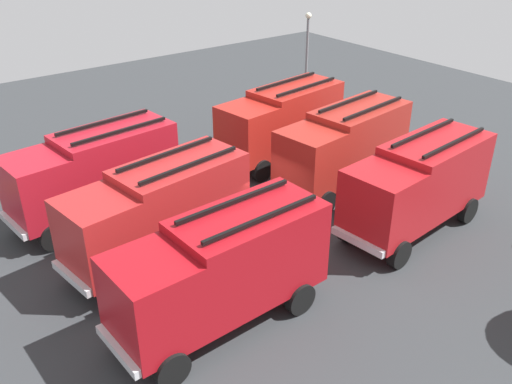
% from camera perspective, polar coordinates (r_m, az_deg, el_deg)
% --- Properties ---
extents(ground_plane, '(55.00, 55.00, 0.00)m').
position_cam_1_polar(ground_plane, '(23.69, 0.00, -3.00)').
color(ground_plane, '#2D3033').
extents(fire_truck_0, '(7.44, 3.46, 3.88)m').
position_cam_1_polar(fire_truck_0, '(28.71, 2.65, 7.45)').
color(fire_truck_0, '#A92019').
rests_on(fire_truck_0, ground).
extents(fire_truck_1, '(7.40, 3.32, 3.88)m').
position_cam_1_polar(fire_truck_1, '(24.12, -16.30, 2.19)').
color(fire_truck_1, '#A81623').
rests_on(fire_truck_1, ground).
extents(fire_truck_2, '(7.43, 3.42, 3.88)m').
position_cam_1_polar(fire_truck_2, '(25.99, 9.06, 4.88)').
color(fire_truck_2, maroon).
rests_on(fire_truck_2, ground).
extents(fire_truck_3, '(7.45, 3.49, 3.88)m').
position_cam_1_polar(fire_truck_3, '(20.53, -10.04, -1.74)').
color(fire_truck_3, '#A72020').
rests_on(fire_truck_3, ground).
extents(fire_truck_4, '(7.37, 3.23, 3.88)m').
position_cam_1_polar(fire_truck_4, '(23.01, 16.32, 0.91)').
color(fire_truck_4, '#A7161B').
rests_on(fire_truck_4, ground).
extents(fire_truck_5, '(7.28, 2.94, 3.88)m').
position_cam_1_polar(fire_truck_5, '(17.20, -3.57, -7.73)').
color(fire_truck_5, '#A00F17').
rests_on(fire_truck_5, ground).
extents(firefighter_0, '(0.43, 0.48, 1.80)m').
position_cam_1_polar(firefighter_0, '(28.29, -8.80, 4.35)').
color(firefighter_0, black).
rests_on(firefighter_0, ground).
extents(firefighter_2, '(0.42, 0.48, 1.84)m').
position_cam_1_polar(firefighter_2, '(28.47, 7.20, 4.67)').
color(firefighter_2, black).
rests_on(firefighter_2, ground).
extents(firefighter_3, '(0.41, 0.48, 1.60)m').
position_cam_1_polar(firefighter_3, '(32.95, 1.99, 7.85)').
color(firefighter_3, black).
rests_on(firefighter_3, ground).
extents(traffic_cone_0, '(0.47, 0.47, 0.67)m').
position_cam_1_polar(traffic_cone_0, '(27.03, -18.77, 0.35)').
color(traffic_cone_0, '#F2600C').
rests_on(traffic_cone_0, ground).
extents(lamppost, '(0.36, 0.36, 6.32)m').
position_cam_1_polar(lamppost, '(34.70, 5.24, 13.68)').
color(lamppost, slate).
rests_on(lamppost, ground).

